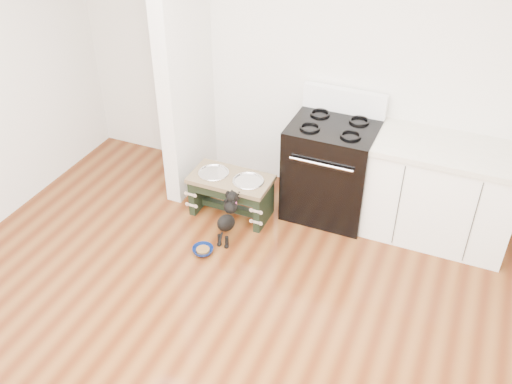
% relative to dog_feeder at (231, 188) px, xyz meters
% --- Properties ---
extents(ground, '(5.00, 5.00, 0.00)m').
position_rel_dog_feeder_xyz_m(ground, '(0.57, -1.74, -0.29)').
color(ground, '#4D210D').
rests_on(ground, ground).
extents(room_shell, '(5.00, 5.00, 5.00)m').
position_rel_dog_feeder_xyz_m(room_shell, '(0.57, -1.74, 1.33)').
color(room_shell, silver).
rests_on(room_shell, ground).
extents(partition_wall, '(0.15, 0.80, 2.70)m').
position_rel_dog_feeder_xyz_m(partition_wall, '(-0.60, 0.36, 1.06)').
color(partition_wall, silver).
rests_on(partition_wall, ground).
extents(oven_range, '(0.76, 0.69, 1.14)m').
position_rel_dog_feeder_xyz_m(oven_range, '(0.82, 0.42, 0.19)').
color(oven_range, black).
rests_on(oven_range, ground).
extents(cabinet_run, '(1.24, 0.64, 0.91)m').
position_rel_dog_feeder_xyz_m(cabinet_run, '(1.80, 0.44, 0.16)').
color(cabinet_run, white).
rests_on(cabinet_run, ground).
extents(dog_feeder, '(0.75, 0.40, 0.43)m').
position_rel_dog_feeder_xyz_m(dog_feeder, '(0.00, 0.00, 0.00)').
color(dog_feeder, black).
rests_on(dog_feeder, ground).
extents(puppy, '(0.13, 0.39, 0.46)m').
position_rel_dog_feeder_xyz_m(puppy, '(0.13, -0.35, -0.04)').
color(puppy, black).
rests_on(puppy, ground).
extents(floor_bowl, '(0.24, 0.24, 0.06)m').
position_rel_dog_feeder_xyz_m(floor_bowl, '(0.01, -0.61, -0.26)').
color(floor_bowl, '#0B1C52').
rests_on(floor_bowl, ground).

